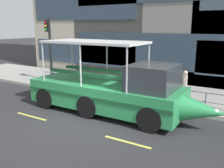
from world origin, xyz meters
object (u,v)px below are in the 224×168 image
Objects in this scene: leaned_bicycle at (60,79)px; pedestrian_near_bow at (185,83)px; pedestrian_mid_left at (153,77)px; traffic_light_pole at (49,44)px; duck_tour_boat at (114,91)px.

leaned_bicycle is 1.10× the size of pedestrian_near_bow.
pedestrian_near_bow is at bearing -14.58° from pedestrian_mid_left.
traffic_light_pole is at bearing -172.95° from pedestrian_mid_left.
traffic_light_pole is 0.47× the size of duck_tour_boat.
traffic_light_pole is 7.16m from duck_tour_boat.
traffic_light_pole reaches higher than duck_tour_boat.
leaned_bicycle is 0.19× the size of duck_tour_boat.
pedestrian_mid_left is (-1.91, 0.50, 0.02)m from pedestrian_near_bow.
pedestrian_mid_left is at bearing 82.52° from duck_tour_boat.
traffic_light_pole is 2.66× the size of pedestrian_mid_left.
duck_tour_boat is 3.45m from pedestrian_mid_left.
leaned_bicycle is 6.14m from pedestrian_mid_left.
traffic_light_pole is 2.45× the size of leaned_bicycle.
duck_tour_boat is (5.59, -2.45, 0.49)m from leaned_bicycle.
pedestrian_mid_left is at bearing 165.42° from pedestrian_near_bow.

